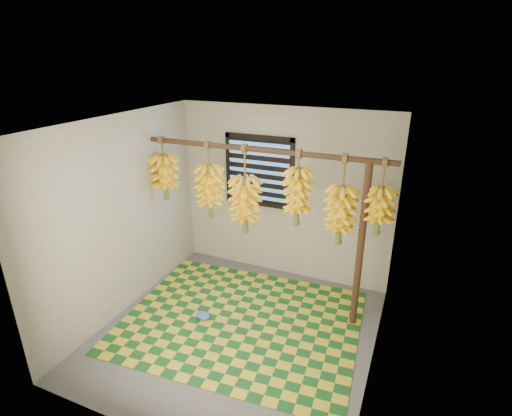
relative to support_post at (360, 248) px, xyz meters
The scene contains 16 objects.
floor 1.71m from the support_post, 149.74° to the right, with size 3.00×3.00×0.01m, color #535353.
ceiling 1.98m from the support_post, 149.74° to the right, with size 3.00×3.00×0.01m, color silver.
wall_back 1.46m from the support_post, 146.14° to the left, with size 3.00×0.01×2.40m, color gray.
wall_left 2.80m from the support_post, 165.49° to the right, with size 0.01×3.00×2.40m, color gray.
wall_right 0.79m from the support_post, 66.46° to the right, with size 0.01×3.00×2.40m, color gray.
window 1.80m from the support_post, 153.40° to the left, with size 1.00×0.04×1.00m.
hanging_pole 1.56m from the support_post, behind, with size 0.06×0.06×3.00m, color #432918.
support_post is the anchor object (origin of this frame).
woven_mat 1.67m from the support_post, 157.96° to the right, with size 2.75×2.20×0.01m, color #164E1E.
plastic_bag 2.04m from the support_post, 159.08° to the right, with size 0.19×0.14×0.08m, color blue.
banana_bunch_a 2.60m from the support_post, behind, with size 0.35×0.35×0.83m.
banana_bunch_b 1.93m from the support_post, behind, with size 0.36×0.36×0.98m.
banana_bunch_c 1.44m from the support_post, behind, with size 0.37×0.37×1.10m.
banana_bunch_d 0.91m from the support_post, behind, with size 0.31×0.31×0.89m.
banana_bunch_e 0.44m from the support_post, behind, with size 0.35×0.35×1.03m.
banana_bunch_f 0.50m from the support_post, ahead, with size 0.30×0.30×0.84m.
Camera 1 is at (1.69, -3.40, 3.05)m, focal length 28.00 mm.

